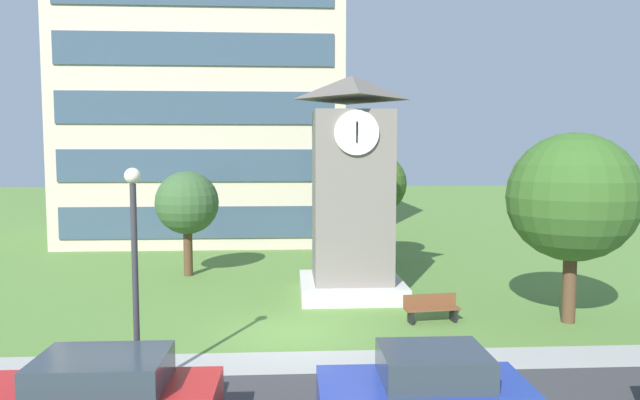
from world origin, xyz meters
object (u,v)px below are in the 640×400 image
(tree_near_tower, at_px, (187,203))
(tree_by_building, at_px, (376,184))
(park_bench, at_px, (431,308))
(parked_car_blue, at_px, (425,392))
(parked_car_red, at_px, (93,399))
(clock_tower, at_px, (352,200))
(street_lamp, at_px, (135,252))
(tree_streetside, at_px, (572,197))

(tree_near_tower, bearing_deg, tree_by_building, 15.98)
(park_bench, relative_size, parked_car_blue, 0.46)
(park_bench, distance_m, parked_car_red, 11.03)
(clock_tower, height_order, park_bench, clock_tower)
(street_lamp, xyz_separation_m, parked_car_red, (-0.20, -2.34, -2.37))
(tree_near_tower, relative_size, parked_car_red, 0.99)
(tree_streetside, bearing_deg, park_bench, 176.02)
(street_lamp, xyz_separation_m, tree_streetside, (12.47, 4.65, 0.82))
(tree_by_building, height_order, parked_car_red, tree_by_building)
(street_lamp, distance_m, tree_streetside, 13.34)
(clock_tower, xyz_separation_m, parked_car_blue, (0.19, -11.02, -2.82))
(street_lamp, height_order, tree_streetside, tree_streetside)
(park_bench, distance_m, tree_streetside, 5.69)
(street_lamp, bearing_deg, clock_tower, 55.79)
(park_bench, xyz_separation_m, tree_by_building, (-0.28, 10.09, 3.48))
(tree_by_building, distance_m, parked_car_red, 19.38)
(tree_by_building, relative_size, parked_car_red, 1.16)
(park_bench, bearing_deg, tree_streetside, -3.98)
(clock_tower, distance_m, parked_car_red, 12.85)
(tree_by_building, bearing_deg, parked_car_red, -114.67)
(parked_car_red, bearing_deg, tree_near_tower, 93.21)
(tree_near_tower, height_order, tree_streetside, tree_streetside)
(parked_car_blue, bearing_deg, parked_car_red, 179.60)
(tree_by_building, relative_size, parked_car_blue, 1.37)
(clock_tower, bearing_deg, park_bench, -59.16)
(clock_tower, distance_m, tree_by_building, 6.70)
(tree_near_tower, distance_m, tree_streetside, 15.65)
(street_lamp, bearing_deg, tree_near_tower, 94.72)
(parked_car_red, xyz_separation_m, parked_car_blue, (6.26, -0.04, -0.00))
(clock_tower, relative_size, parked_car_red, 1.77)
(tree_near_tower, height_order, parked_car_blue, tree_near_tower)
(tree_streetside, distance_m, parked_car_blue, 10.04)
(parked_car_red, relative_size, parked_car_blue, 1.18)
(park_bench, xyz_separation_m, parked_car_blue, (-2.00, -7.34, 0.40))
(parked_car_blue, bearing_deg, clock_tower, 91.00)
(park_bench, bearing_deg, parked_car_blue, -105.27)
(clock_tower, bearing_deg, tree_by_building, 73.37)
(clock_tower, distance_m, tree_near_tower, 7.93)
(tree_streetside, bearing_deg, parked_car_red, -151.12)
(park_bench, bearing_deg, clock_tower, 120.84)
(tree_streetside, bearing_deg, clock_tower, 148.88)
(tree_near_tower, height_order, parked_car_red, tree_near_tower)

